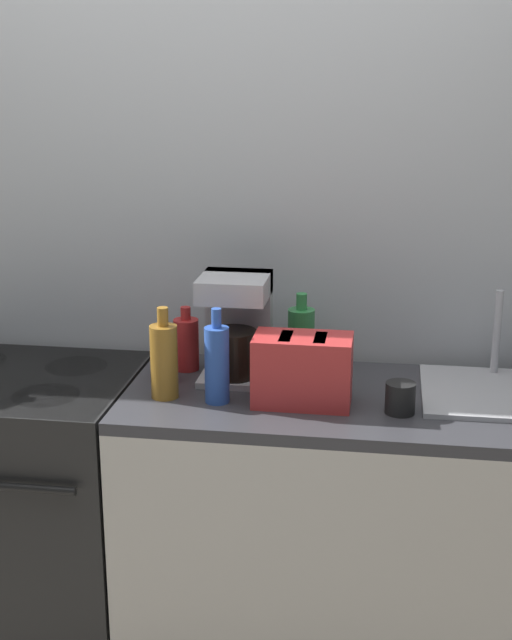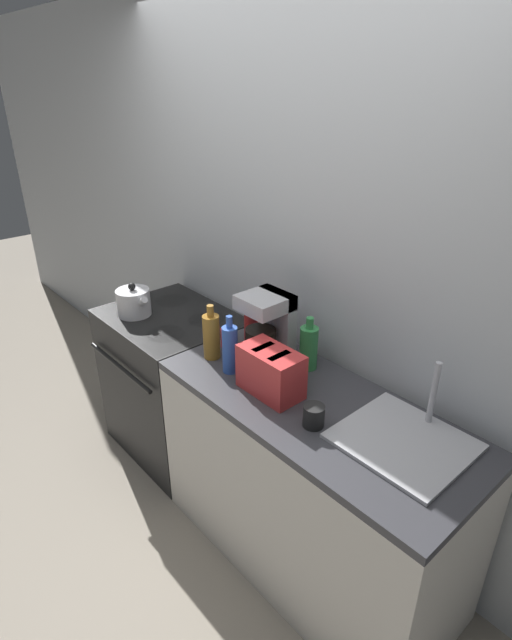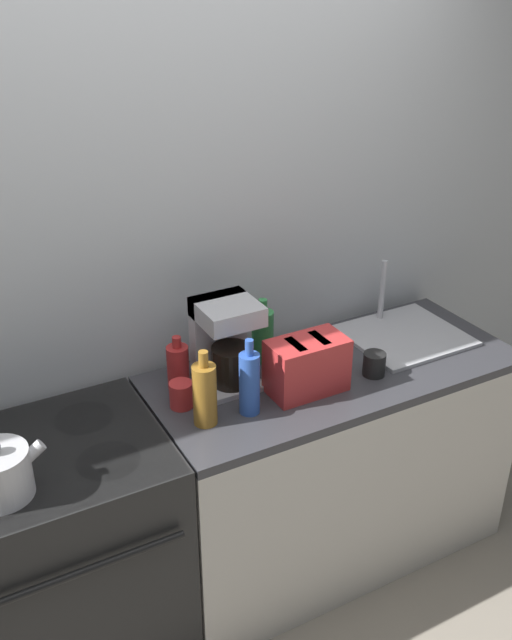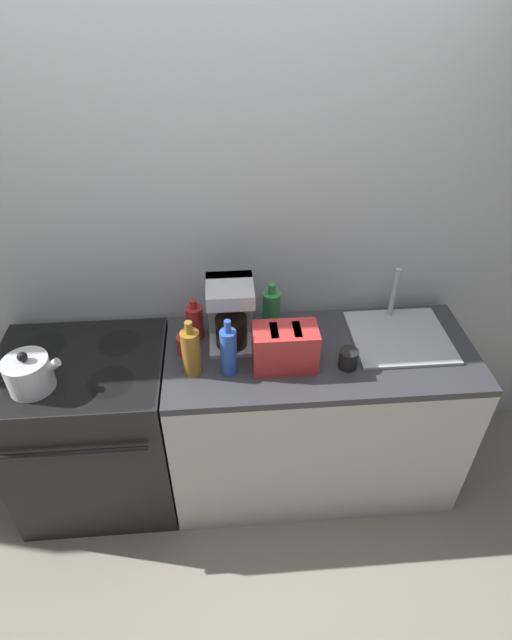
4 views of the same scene
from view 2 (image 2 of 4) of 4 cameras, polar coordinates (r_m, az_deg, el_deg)
The scene contains 14 objects.
ground_plane at distance 2.88m, azimuth -7.14°, elevation -22.05°, with size 12.00×12.00×0.00m, color gray.
wall_back at distance 2.50m, azimuth 4.22°, elevation 6.57°, with size 8.00×0.05×2.60m.
stove at distance 3.09m, azimuth -9.24°, elevation -6.91°, with size 0.77×0.67×0.90m.
counter_block at distance 2.42m, azimuth 6.08°, elevation -18.16°, with size 1.44×0.63×0.90m.
kettle at distance 2.90m, azimuth -13.79°, elevation 2.00°, with size 0.24×0.19×0.19m.
toaster at distance 2.13m, azimuth 1.70°, elevation -5.91°, with size 0.28×0.16×0.20m.
coffee_maker at distance 2.35m, azimuth 1.40°, elevation -0.63°, with size 0.21×0.22×0.33m.
sink_tray at distance 1.99m, azimuth 16.64°, elevation -12.85°, with size 0.46×0.42×0.28m.
bottle_green at distance 2.31m, azimuth 6.03°, elevation -3.09°, with size 0.08×0.08×0.26m.
bottle_blue at distance 2.27m, azimuth -2.99°, elevation -3.29°, with size 0.07×0.07×0.28m.
bottle_amber at distance 2.39m, azimuth -5.13°, elevation -1.81°, with size 0.08×0.08×0.27m.
bottle_red at distance 2.53m, azimuth -0.47°, elevation -0.70°, with size 0.08×0.08×0.21m.
cup_black at distance 1.98m, azimuth 6.61°, elevation -10.83°, with size 0.09×0.09×0.09m.
cup_red at distance 2.51m, azimuth -3.14°, elevation -2.00°, with size 0.08×0.08×0.09m.
Camera 2 is at (1.64, -1.00, 2.14)m, focal length 28.00 mm.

